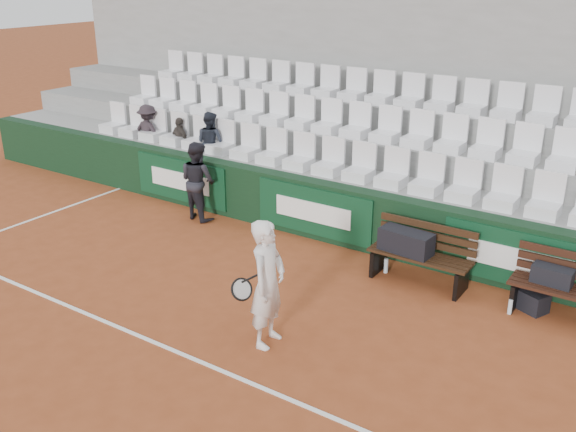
# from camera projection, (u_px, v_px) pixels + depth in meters

# --- Properties ---
(ground) EXTENTS (80.00, 80.00, 0.00)m
(ground) POSITION_uv_depth(u_px,v_px,m) (163.00, 346.00, 7.90)
(ground) COLOR brown
(ground) RESTS_ON ground
(court_baseline) EXTENTS (18.00, 0.06, 0.01)m
(court_baseline) POSITION_uv_depth(u_px,v_px,m) (163.00, 346.00, 7.89)
(court_baseline) COLOR white
(court_baseline) RESTS_ON ground
(back_barrier) EXTENTS (18.00, 0.34, 1.00)m
(back_barrier) POSITION_uv_depth(u_px,v_px,m) (332.00, 213.00, 10.76)
(back_barrier) COLOR black
(back_barrier) RESTS_ON ground
(grandstand_tier_front) EXTENTS (18.00, 0.95, 1.00)m
(grandstand_tier_front) POSITION_uv_depth(u_px,v_px,m) (347.00, 201.00, 11.29)
(grandstand_tier_front) COLOR #999996
(grandstand_tier_front) RESTS_ON ground
(grandstand_tier_mid) EXTENTS (18.00, 0.95, 1.45)m
(grandstand_tier_mid) POSITION_uv_depth(u_px,v_px,m) (372.00, 176.00, 11.94)
(grandstand_tier_mid) COLOR gray
(grandstand_tier_mid) RESTS_ON ground
(grandstand_tier_back) EXTENTS (18.00, 0.95, 1.90)m
(grandstand_tier_back) POSITION_uv_depth(u_px,v_px,m) (394.00, 152.00, 12.60)
(grandstand_tier_back) COLOR gray
(grandstand_tier_back) RESTS_ON ground
(grandstand_rear_wall) EXTENTS (18.00, 0.30, 4.40)m
(grandstand_rear_wall) POSITION_uv_depth(u_px,v_px,m) (412.00, 84.00, 12.62)
(grandstand_rear_wall) COLOR gray
(grandstand_rear_wall) RESTS_ON ground
(seat_row_front) EXTENTS (11.90, 0.44, 0.63)m
(seat_row_front) POSITION_uv_depth(u_px,v_px,m) (343.00, 159.00, 10.86)
(seat_row_front) COLOR white
(seat_row_front) RESTS_ON grandstand_tier_front
(seat_row_mid) EXTENTS (11.90, 0.44, 0.63)m
(seat_row_mid) POSITION_uv_depth(u_px,v_px,m) (370.00, 122.00, 11.43)
(seat_row_mid) COLOR white
(seat_row_mid) RESTS_ON grandstand_tier_mid
(seat_row_back) EXTENTS (11.90, 0.44, 0.63)m
(seat_row_back) POSITION_uv_depth(u_px,v_px,m) (394.00, 89.00, 12.00)
(seat_row_back) COLOR silver
(seat_row_back) RESTS_ON grandstand_tier_back
(bench_left) EXTENTS (1.50, 0.56, 0.45)m
(bench_left) POSITION_uv_depth(u_px,v_px,m) (419.00, 269.00, 9.40)
(bench_left) COLOR #321C0F
(bench_left) RESTS_ON ground
(bench_right) EXTENTS (1.50, 0.56, 0.45)m
(bench_right) POSITION_uv_depth(u_px,v_px,m) (567.00, 305.00, 8.40)
(bench_right) COLOR #34190F
(bench_right) RESTS_ON ground
(sports_bag_left) EXTENTS (0.81, 0.40, 0.33)m
(sports_bag_left) POSITION_uv_depth(u_px,v_px,m) (406.00, 242.00, 9.36)
(sports_bag_left) COLOR black
(sports_bag_left) RESTS_ON bench_left
(sports_bag_right) EXTENTS (0.53, 0.27, 0.24)m
(sports_bag_right) POSITION_uv_depth(u_px,v_px,m) (552.00, 276.00, 8.44)
(sports_bag_right) COLOR black
(sports_bag_right) RESTS_ON bench_right
(sports_bag_ground) EXTENTS (0.53, 0.44, 0.28)m
(sports_bag_ground) POSITION_uv_depth(u_px,v_px,m) (530.00, 300.00, 8.71)
(sports_bag_ground) COLOR black
(sports_bag_ground) RESTS_ON ground
(water_bottle_near) EXTENTS (0.07, 0.07, 0.23)m
(water_bottle_near) POSITION_uv_depth(u_px,v_px,m) (386.00, 266.00, 9.75)
(water_bottle_near) COLOR silver
(water_bottle_near) RESTS_ON ground
(water_bottle_far) EXTENTS (0.06, 0.06, 0.22)m
(water_bottle_far) POSITION_uv_depth(u_px,v_px,m) (510.00, 306.00, 8.60)
(water_bottle_far) COLOR silver
(water_bottle_far) RESTS_ON ground
(tennis_player) EXTENTS (0.73, 0.64, 1.63)m
(tennis_player) POSITION_uv_depth(u_px,v_px,m) (268.00, 284.00, 7.70)
(tennis_player) COLOR silver
(tennis_player) RESTS_ON ground
(ball_kid) EXTENTS (0.79, 0.66, 1.45)m
(ball_kid) POSITION_uv_depth(u_px,v_px,m) (198.00, 181.00, 11.65)
(ball_kid) COLOR black
(ball_kid) RESTS_ON ground
(spectator_a) EXTENTS (0.76, 0.45, 1.16)m
(spectator_a) POSITION_uv_depth(u_px,v_px,m) (147.00, 111.00, 13.22)
(spectator_a) COLOR black
(spectator_a) RESTS_ON grandstand_tier_front
(spectator_b) EXTENTS (0.63, 0.39, 1.00)m
(spectator_b) POSITION_uv_depth(u_px,v_px,m) (179.00, 120.00, 12.79)
(spectator_b) COLOR #332D29
(spectator_b) RESTS_ON grandstand_tier_front
(spectator_c) EXTENTS (0.60, 0.47, 1.21)m
(spectator_c) POSITION_uv_depth(u_px,v_px,m) (209.00, 120.00, 12.34)
(spectator_c) COLOR #1C212B
(spectator_c) RESTS_ON grandstand_tier_front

